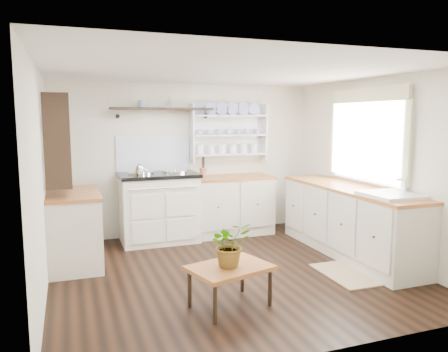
# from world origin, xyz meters

# --- Properties ---
(floor) EXTENTS (4.00, 3.80, 0.01)m
(floor) POSITION_xyz_m (0.00, 0.00, 0.00)
(floor) COLOR black
(floor) RESTS_ON ground
(wall_back) EXTENTS (4.00, 0.02, 2.30)m
(wall_back) POSITION_xyz_m (0.00, 1.90, 1.15)
(wall_back) COLOR beige
(wall_back) RESTS_ON ground
(wall_right) EXTENTS (0.02, 3.80, 2.30)m
(wall_right) POSITION_xyz_m (2.00, 0.00, 1.15)
(wall_right) COLOR beige
(wall_right) RESTS_ON ground
(wall_left) EXTENTS (0.02, 3.80, 2.30)m
(wall_left) POSITION_xyz_m (-2.00, 0.00, 1.15)
(wall_left) COLOR beige
(wall_left) RESTS_ON ground
(ceiling) EXTENTS (4.00, 3.80, 0.01)m
(ceiling) POSITION_xyz_m (0.00, 0.00, 2.30)
(ceiling) COLOR white
(ceiling) RESTS_ON wall_back
(window) EXTENTS (0.08, 1.55, 1.22)m
(window) POSITION_xyz_m (1.95, 0.15, 1.56)
(window) COLOR white
(window) RESTS_ON wall_right
(aga_cooker) EXTENTS (1.12, 0.77, 1.03)m
(aga_cooker) POSITION_xyz_m (-0.52, 1.57, 0.51)
(aga_cooker) COLOR white
(aga_cooker) RESTS_ON floor
(back_cabinets) EXTENTS (1.27, 0.63, 0.90)m
(back_cabinets) POSITION_xyz_m (0.60, 1.60, 0.46)
(back_cabinets) COLOR beige
(back_cabinets) RESTS_ON floor
(right_cabinets) EXTENTS (0.62, 2.43, 0.90)m
(right_cabinets) POSITION_xyz_m (1.70, 0.10, 0.46)
(right_cabinets) COLOR beige
(right_cabinets) RESTS_ON floor
(belfast_sink) EXTENTS (0.55, 0.60, 0.45)m
(belfast_sink) POSITION_xyz_m (1.70, -0.65, 0.80)
(belfast_sink) COLOR white
(belfast_sink) RESTS_ON right_cabinets
(left_cabinets) EXTENTS (0.62, 1.13, 0.90)m
(left_cabinets) POSITION_xyz_m (-1.70, 0.90, 0.46)
(left_cabinets) COLOR beige
(left_cabinets) RESTS_ON floor
(plate_rack) EXTENTS (1.20, 0.22, 0.90)m
(plate_rack) POSITION_xyz_m (0.65, 1.86, 1.56)
(plate_rack) COLOR white
(plate_rack) RESTS_ON wall_back
(high_shelf) EXTENTS (1.50, 0.29, 0.16)m
(high_shelf) POSITION_xyz_m (-0.40, 1.78, 1.91)
(high_shelf) COLOR black
(high_shelf) RESTS_ON wall_back
(left_shelving) EXTENTS (0.28, 0.80, 1.05)m
(left_shelving) POSITION_xyz_m (-1.84, 0.90, 1.55)
(left_shelving) COLOR black
(left_shelving) RESTS_ON wall_left
(kettle) EXTENTS (0.18, 0.18, 0.22)m
(kettle) POSITION_xyz_m (-0.80, 1.45, 1.04)
(kettle) COLOR silver
(kettle) RESTS_ON aga_cooker
(utensil_crock) EXTENTS (0.10, 0.10, 0.12)m
(utensil_crock) POSITION_xyz_m (0.19, 1.68, 0.97)
(utensil_crock) COLOR #9E4F39
(utensil_crock) RESTS_ON back_cabinets
(center_table) EXTENTS (0.86, 0.71, 0.40)m
(center_table) POSITION_xyz_m (-0.34, -0.88, 0.35)
(center_table) COLOR brown
(center_table) RESTS_ON floor
(potted_plant) EXTENTS (0.41, 0.36, 0.43)m
(potted_plant) POSITION_xyz_m (-0.34, -0.88, 0.61)
(potted_plant) COLOR #3F7233
(potted_plant) RESTS_ON center_table
(floor_rug) EXTENTS (0.56, 0.86, 0.02)m
(floor_rug) POSITION_xyz_m (1.24, -0.55, 0.01)
(floor_rug) COLOR #897350
(floor_rug) RESTS_ON floor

